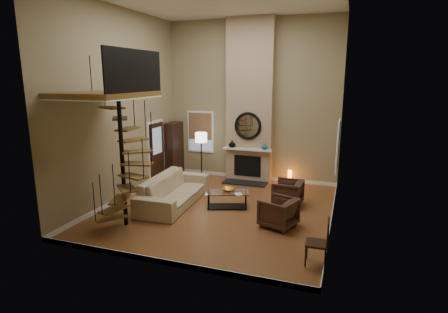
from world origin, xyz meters
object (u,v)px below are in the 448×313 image
(floor_lamp, at_px, (201,141))
(armchair_far, at_px, (281,213))
(coffee_table, at_px, (227,198))
(side_chair, at_px, (321,240))
(armchair_near, at_px, (290,193))
(sofa, at_px, (174,190))
(hutch, at_px, (173,150))
(accent_lamp, at_px, (290,177))

(floor_lamp, bearing_deg, armchair_far, -42.15)
(armchair_far, bearing_deg, floor_lamp, -113.37)
(armchair_far, xyz_separation_m, coffee_table, (-1.67, 0.86, -0.07))
(side_chair, bearing_deg, armchair_near, 109.03)
(sofa, bearing_deg, armchair_near, -76.81)
(sofa, bearing_deg, floor_lamp, -0.15)
(floor_lamp, relative_size, side_chair, 1.86)
(armchair_far, height_order, side_chair, side_chair)
(sofa, height_order, floor_lamp, floor_lamp)
(hutch, height_order, accent_lamp, hutch)
(sofa, relative_size, accent_lamp, 5.84)
(armchair_far, bearing_deg, hutch, -107.82)
(armchair_near, xyz_separation_m, floor_lamp, (-3.32, 1.43, 1.06))
(armchair_near, relative_size, accent_lamp, 1.61)
(side_chair, bearing_deg, hutch, 138.70)
(accent_lamp, height_order, side_chair, side_chair)
(accent_lamp, bearing_deg, coffee_table, -115.10)
(armchair_near, distance_m, side_chair, 3.36)
(armchair_near, xyz_separation_m, coffee_table, (-1.63, -0.75, -0.07))
(sofa, height_order, armchair_near, sofa)
(armchair_far, height_order, floor_lamp, floor_lamp)
(sofa, relative_size, armchair_near, 3.63)
(armchair_far, distance_m, side_chair, 1.90)
(sofa, height_order, coffee_table, sofa)
(floor_lamp, bearing_deg, hutch, 162.26)
(armchair_far, relative_size, accent_lamp, 1.59)
(armchair_near, bearing_deg, side_chair, 22.35)
(hutch, relative_size, sofa, 0.69)
(hutch, height_order, armchair_far, hutch)
(accent_lamp, bearing_deg, side_chair, -74.52)
(accent_lamp, bearing_deg, armchair_near, -80.37)
(hutch, height_order, coffee_table, hutch)
(accent_lamp, relative_size, side_chair, 0.54)
(sofa, xyz_separation_m, coffee_table, (1.56, 0.20, -0.11))
(armchair_far, height_order, coffee_table, armchair_far)
(sofa, height_order, side_chair, side_chair)
(floor_lamp, height_order, side_chair, floor_lamp)
(coffee_table, bearing_deg, armchair_near, 24.64)
(armchair_near, relative_size, floor_lamp, 0.47)
(coffee_table, xyz_separation_m, side_chair, (2.73, -2.42, 0.24))
(accent_lamp, bearing_deg, hutch, -177.75)
(hutch, xyz_separation_m, floor_lamp, (1.29, -0.41, 0.46))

